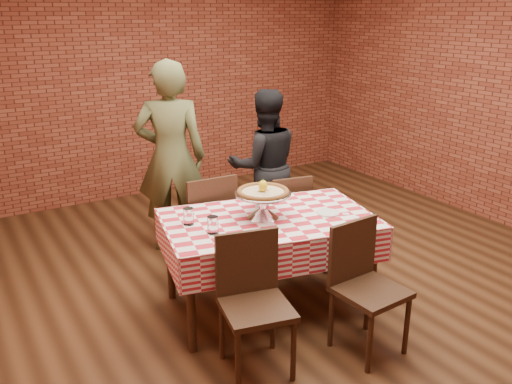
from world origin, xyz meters
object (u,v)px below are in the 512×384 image
(condiment_caddy, at_px, (261,197))
(chair_near_left, at_px, (257,308))
(table, at_px, (268,264))
(chair_far_left, at_px, (204,223))
(water_glass_right, at_px, (188,216))
(diner_black, at_px, (264,166))
(pizza_stand, at_px, (263,205))
(diner_olive, at_px, (171,158))
(chair_far_right, at_px, (284,217))
(water_glass_left, at_px, (213,225))
(chair_near_right, at_px, (371,292))
(pizza, at_px, (263,192))

(condiment_caddy, distance_m, chair_near_left, 1.11)
(table, xyz_separation_m, chair_far_left, (-0.16, 0.81, 0.09))
(water_glass_right, bearing_deg, condiment_caddy, 4.82)
(table, height_order, diner_black, diner_black)
(pizza_stand, relative_size, diner_olive, 0.24)
(chair_far_right, height_order, diner_olive, diner_olive)
(pizza_stand, xyz_separation_m, diner_olive, (-0.14, 1.42, 0.06))
(water_glass_left, relative_size, chair_far_left, 0.13)
(chair_near_right, height_order, chair_far_right, chair_near_right)
(water_glass_left, height_order, chair_near_left, chair_near_left)
(chair_near_left, xyz_separation_m, chair_far_left, (0.33, 1.44, 0.01))
(chair_near_right, height_order, chair_far_left, chair_far_left)
(diner_black, bearing_deg, chair_near_right, 95.69)
(pizza_stand, distance_m, chair_near_left, 0.89)
(chair_near_left, distance_m, chair_far_left, 1.48)
(chair_near_right, distance_m, diner_black, 2.12)
(pizza_stand, relative_size, chair_far_left, 0.46)
(pizza_stand, height_order, chair_near_right, pizza_stand)
(chair_far_right, bearing_deg, chair_near_right, 89.22)
(diner_olive, bearing_deg, water_glass_right, 97.01)
(pizza, distance_m, water_glass_right, 0.58)
(pizza, relative_size, diner_black, 0.26)
(table, relative_size, pizza_stand, 3.59)
(chair_far_left, bearing_deg, chair_far_right, 167.96)
(pizza, height_order, chair_near_right, pizza)
(chair_near_left, height_order, chair_near_right, chair_near_left)
(pizza_stand, xyz_separation_m, chair_far_left, (-0.12, 0.78, -0.39))
(condiment_caddy, bearing_deg, table, -84.27)
(pizza, height_order, chair_near_left, pizza)
(chair_far_left, xyz_separation_m, diner_olive, (-0.02, 0.63, 0.45))
(water_glass_right, bearing_deg, chair_far_right, 21.09)
(chair_near_left, relative_size, diner_black, 0.59)
(water_glass_right, relative_size, chair_far_left, 0.13)
(diner_black, bearing_deg, diner_olive, 2.87)
(pizza, relative_size, condiment_caddy, 2.59)
(chair_near_right, bearing_deg, chair_far_left, 100.83)
(chair_far_left, bearing_deg, diner_olive, -86.79)
(chair_far_right, bearing_deg, diner_olive, -36.62)
(water_glass_left, relative_size, diner_olive, 0.07)
(condiment_caddy, xyz_separation_m, diner_black, (0.63, 0.96, -0.07))
(table, xyz_separation_m, water_glass_right, (-0.57, 0.19, 0.45))
(diner_olive, relative_size, diner_black, 1.20)
(pizza_stand, distance_m, chair_near_right, 1.01)
(water_glass_right, xyz_separation_m, chair_far_right, (1.15, 0.44, -0.39))
(water_glass_right, xyz_separation_m, chair_near_left, (0.08, -0.82, -0.37))
(table, xyz_separation_m, diner_black, (0.72, 1.21, 0.39))
(pizza_stand, height_order, pizza, pizza)
(condiment_caddy, distance_m, chair_far_left, 0.72)
(table, height_order, chair_far_left, chair_far_left)
(table, distance_m, diner_olive, 1.55)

